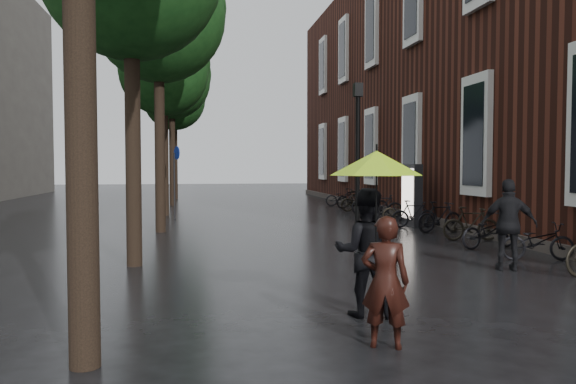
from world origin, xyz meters
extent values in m
plane|color=black|center=(0.00, 0.00, 0.00)|extent=(120.00, 120.00, 0.00)
cube|color=#38160F|center=(10.50, 19.50, 6.00)|extent=(10.00, 33.00, 12.00)
cube|color=silver|center=(5.45, 10.50, 3.00)|extent=(0.25, 1.60, 3.60)
cube|color=black|center=(5.35, 10.50, 3.00)|extent=(0.10, 1.20, 3.00)
cube|color=silver|center=(5.45, 15.50, 3.00)|extent=(0.25, 1.60, 3.60)
cube|color=black|center=(5.35, 15.50, 3.00)|extent=(0.10, 1.20, 3.00)
cube|color=silver|center=(5.45, 20.50, 3.00)|extent=(0.25, 1.60, 3.60)
cube|color=black|center=(5.35, 20.50, 3.00)|extent=(0.10, 1.20, 3.00)
cube|color=silver|center=(5.45, 20.50, 8.50)|extent=(0.25, 1.60, 3.60)
cube|color=black|center=(5.35, 20.50, 8.50)|extent=(0.10, 1.20, 3.00)
cube|color=silver|center=(5.45, 25.50, 3.00)|extent=(0.25, 1.60, 3.60)
cube|color=black|center=(5.35, 25.50, 3.00)|extent=(0.10, 1.20, 3.00)
cube|color=silver|center=(5.45, 25.50, 8.50)|extent=(0.25, 1.60, 3.60)
cube|color=black|center=(5.35, 25.50, 8.50)|extent=(0.10, 1.20, 3.00)
cube|color=silver|center=(5.45, 30.50, 3.00)|extent=(0.25, 1.60, 3.60)
cube|color=black|center=(5.35, 30.50, 3.00)|extent=(0.10, 1.20, 3.00)
cube|color=silver|center=(5.45, 30.50, 8.50)|extent=(0.25, 1.60, 3.60)
cube|color=black|center=(5.35, 30.50, 8.50)|extent=(0.10, 1.20, 3.00)
cube|color=#3F3833|center=(5.60, 19.50, 0.15)|extent=(0.40, 33.00, 0.30)
cylinder|color=black|center=(-4.00, 1.00, 2.34)|extent=(0.32, 0.32, 4.68)
cylinder|color=black|center=(-4.10, 7.00, 2.25)|extent=(0.32, 0.32, 4.51)
cylinder|color=black|center=(-3.90, 13.00, 2.48)|extent=(0.32, 0.32, 4.95)
cylinder|color=black|center=(-4.05, 19.00, 2.20)|extent=(0.32, 0.32, 4.40)
cylinder|color=black|center=(-3.95, 25.00, 2.39)|extent=(0.32, 0.32, 4.79)
cylinder|color=black|center=(-4.00, 31.00, 2.28)|extent=(0.32, 0.32, 4.57)
imported|color=black|center=(-0.70, 1.09, 0.77)|extent=(0.66, 0.55, 1.53)
imported|color=black|center=(-0.51, 2.45, 0.89)|extent=(1.01, 0.88, 1.79)
cylinder|color=black|center=(-0.62, 1.68, 1.37)|extent=(0.02, 0.02, 1.53)
cone|color=#B1F219|center=(-0.62, 1.68, 2.13)|extent=(1.20, 1.20, 0.31)
cylinder|color=black|center=(-0.62, 1.68, 2.33)|extent=(0.02, 0.02, 0.08)
imported|color=black|center=(3.35, 5.26, 0.92)|extent=(1.16, 0.80, 1.83)
imported|color=black|center=(4.63, 6.22, 0.42)|extent=(1.68, 0.86, 0.84)
imported|color=black|center=(4.49, 8.02, 0.44)|extent=(1.77, 0.94, 0.89)
imported|color=black|center=(4.76, 9.49, 0.47)|extent=(1.63, 0.71, 0.95)
imported|color=black|center=(4.74, 11.45, 0.49)|extent=(1.69, 0.77, 0.98)
imported|color=black|center=(4.47, 12.88, 0.46)|extent=(1.56, 0.51, 0.93)
imported|color=black|center=(4.78, 14.71, 0.42)|extent=(1.63, 0.63, 0.84)
imported|color=black|center=(4.58, 16.40, 0.49)|extent=(1.70, 0.83, 0.98)
imported|color=black|center=(4.60, 18.07, 0.48)|extent=(1.64, 0.71, 0.95)
imported|color=black|center=(4.49, 19.54, 0.48)|extent=(1.62, 0.54, 0.96)
imported|color=black|center=(4.72, 21.27, 0.50)|extent=(1.72, 0.84, 0.99)
imported|color=black|center=(4.69, 22.91, 0.45)|extent=(1.77, 0.75, 0.91)
cube|color=black|center=(4.68, 13.59, 1.07)|extent=(0.29, 1.42, 2.15)
cube|color=white|center=(4.52, 13.59, 1.12)|extent=(0.04, 1.20, 1.76)
cylinder|color=black|center=(1.33, 9.01, 1.97)|extent=(0.12, 0.12, 3.95)
cube|color=black|center=(1.33, 9.01, 4.05)|extent=(0.22, 0.22, 0.35)
sphere|color=#FFE5B2|center=(1.33, 9.01, 4.05)|extent=(0.18, 0.18, 0.18)
cylinder|color=#262628|center=(-3.61, 17.41, 1.30)|extent=(0.06, 0.06, 2.59)
cylinder|color=#0D2794|center=(-3.50, 17.41, 2.59)|extent=(0.03, 0.52, 0.52)
camera|label=1|loc=(-2.87, -5.02, 2.10)|focal=35.00mm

